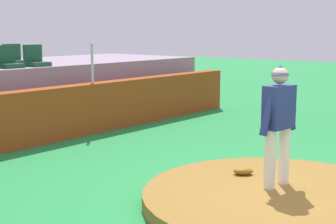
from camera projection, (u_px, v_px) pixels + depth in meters
ground_plane at (280, 206)px, 6.77m from camera, size 60.00×60.00×0.00m
pitchers_mound at (280, 199)px, 6.76m from camera, size 3.77×3.77×0.19m
pitcher at (279, 117)px, 6.88m from camera, size 0.81×0.31×1.71m
fielding_glove at (243, 171)px, 7.57m from camera, size 0.35×0.35×0.11m
brick_barrier at (31, 118)px, 10.25m from camera, size 13.39×0.40×1.15m
fence_post_right at (92, 63)px, 11.39m from camera, size 0.06×0.06×0.91m
stadium_chair_2 at (8, 61)px, 11.13m from camera, size 0.48×0.44×0.50m
stadium_chair_3 at (36, 59)px, 11.63m from camera, size 0.48×0.44×0.50m
stadium_chair_7 at (14, 58)px, 12.24m from camera, size 0.48×0.44×0.50m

